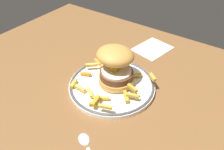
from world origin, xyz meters
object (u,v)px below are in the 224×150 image
spoon (86,143)px  burger (116,65)px  dinner_plate (112,85)px  napkin (152,48)px

spoon → burger: bearing=106.9°
dinner_plate → napkin: 25.83cm
dinner_plate → burger: bearing=91.0°
spoon → napkin: (-6.48, 45.23, -0.16)cm
napkin → spoon: bearing=-81.8°
napkin → dinner_plate: bearing=-89.9°
burger → spoon: 23.28cm
napkin → burger: bearing=-90.0°
burger → dinner_plate: bearing=-89.0°
burger → spoon: burger is taller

